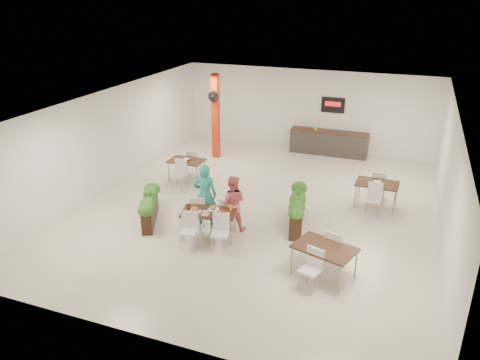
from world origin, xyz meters
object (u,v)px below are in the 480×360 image
(service_counter, at_px, (329,142))
(diner_man, at_px, (205,195))
(diner_woman, at_px, (232,203))
(main_table, at_px, (208,215))
(red_column, at_px, (216,116))
(planter_right, at_px, (297,208))
(side_table_a, at_px, (187,164))
(side_table_b, at_px, (377,187))
(planter_left, at_px, (150,205))
(side_table_c, at_px, (324,252))

(service_counter, distance_m, diner_man, 7.40)
(diner_man, relative_size, diner_woman, 1.14)
(diner_man, bearing_deg, main_table, 107.78)
(service_counter, distance_m, diner_woman, 7.21)
(red_column, bearing_deg, service_counter, 25.00)
(planter_right, bearing_deg, side_table_a, 157.31)
(service_counter, height_order, main_table, service_counter)
(side_table_a, bearing_deg, diner_woman, -44.73)
(main_table, bearing_deg, side_table_b, 42.01)
(service_counter, xyz_separation_m, diner_man, (-2.06, -7.10, 0.39))
(diner_woman, height_order, side_table_a, diner_woman)
(side_table_a, bearing_deg, side_table_b, 1.62)
(diner_man, distance_m, diner_woman, 0.81)
(diner_woman, relative_size, planter_right, 0.78)
(side_table_b, bearing_deg, planter_left, -148.75)
(side_table_a, bearing_deg, service_counter, 48.07)
(red_column, bearing_deg, side_table_a, -88.96)
(planter_left, bearing_deg, service_counter, 64.52)
(side_table_b, xyz_separation_m, side_table_c, (-0.73, -4.23, 0.00))
(diner_woman, height_order, side_table_b, diner_woman)
(main_table, relative_size, side_table_a, 1.14)
(service_counter, height_order, side_table_a, service_counter)
(side_table_a, xyz_separation_m, side_table_b, (6.18, 0.22, 0.01))
(planter_left, bearing_deg, main_table, -7.57)
(diner_man, height_order, planter_right, diner_man)
(red_column, height_order, side_table_b, red_column)
(red_column, relative_size, side_table_a, 1.97)
(red_column, distance_m, main_table, 6.41)
(service_counter, distance_m, side_table_a, 5.96)
(diner_woman, bearing_deg, main_table, 45.11)
(main_table, height_order, planter_left, planter_left)
(planter_left, relative_size, side_table_c, 1.00)
(planter_left, relative_size, side_table_b, 1.02)
(planter_left, bearing_deg, side_table_c, -10.93)
(side_table_b, bearing_deg, side_table_c, -97.81)
(main_table, relative_size, diner_man, 1.05)
(main_table, bearing_deg, side_table_a, 124.82)
(planter_right, bearing_deg, diner_woman, -151.90)
(planter_left, height_order, side_table_b, planter_left)
(side_table_b, distance_m, side_table_c, 4.30)
(diner_man, relative_size, side_table_a, 1.09)
(side_table_a, relative_size, side_table_b, 0.99)
(side_table_b, bearing_deg, service_counter, 119.66)
(planter_left, bearing_deg, red_column, 94.32)
(main_table, relative_size, diner_woman, 1.20)
(diner_man, height_order, side_table_b, diner_man)
(red_column, height_order, planter_left, red_column)
(planter_left, xyz_separation_m, side_table_a, (-0.38, 3.03, 0.13))
(red_column, bearing_deg, main_table, -68.38)
(planter_left, xyz_separation_m, planter_right, (3.90, 1.25, 0.01))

